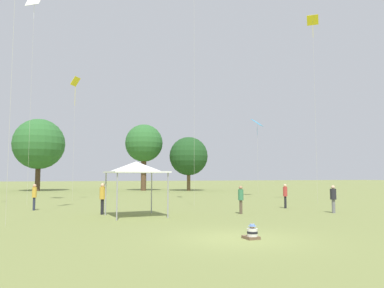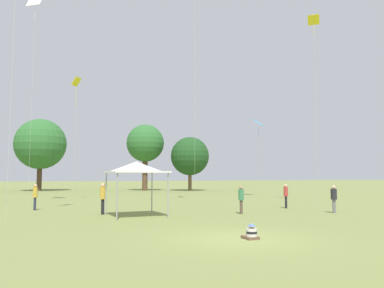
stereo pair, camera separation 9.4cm
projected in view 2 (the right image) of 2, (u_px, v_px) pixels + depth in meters
ground_plane at (237, 239)px, 13.09m from camera, size 300.00×300.00×0.00m
seated_toddler at (251, 233)px, 13.02m from camera, size 0.48×0.59×0.53m
person_standing_0 at (334, 197)px, 22.18m from camera, size 0.50×0.50×1.63m
person_standing_1 at (286, 193)px, 25.45m from camera, size 0.38×0.38×1.65m
person_standing_2 at (241, 197)px, 21.67m from camera, size 0.44×0.44×1.62m
person_standing_3 at (103, 195)px, 21.41m from camera, size 0.44×0.44×1.78m
person_standing_4 at (35, 194)px, 23.97m from camera, size 0.31×0.31×1.67m
canopy_tent at (136, 168)px, 20.44m from camera, size 3.28×3.28×2.98m
kite_1 at (258, 124)px, 40.42m from camera, size 1.65×1.64×8.31m
kite_3 at (76, 87)px, 33.40m from camera, size 0.91×1.01×10.98m
kite_6 at (35, 5)px, 29.43m from camera, size 1.39×1.22×16.64m
kite_7 at (314, 29)px, 30.68m from camera, size 1.15×1.11×15.30m
distant_tree_0 at (190, 156)px, 55.81m from camera, size 5.72×5.72×8.00m
distant_tree_2 at (40, 144)px, 55.00m from camera, size 7.39×7.39×10.57m
distant_tree_3 at (145, 144)px, 56.32m from camera, size 5.63×5.63×9.94m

